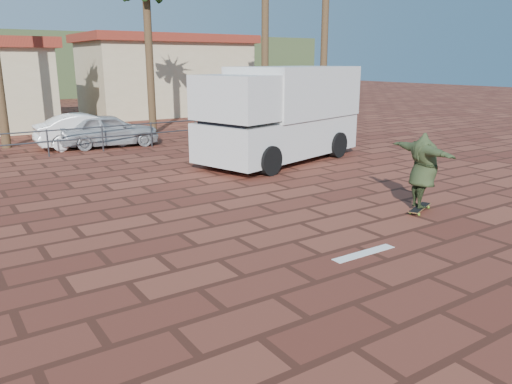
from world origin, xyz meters
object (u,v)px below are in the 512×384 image
longboard (420,208)px  car_white (88,130)px  skateboarder (423,171)px  car_silver (109,130)px  campervan (281,112)px

longboard → car_white: size_ratio=0.25×
skateboarder → car_white: size_ratio=0.53×
car_silver → skateboarder: bearing=-158.9°
skateboarder → car_silver: size_ratio=0.54×
car_white → skateboarder: bearing=-162.6°
car_silver → longboard: bearing=-158.9°
skateboarder → campervan: campervan is taller
skateboarder → campervan: 6.89m
campervan → car_white: 8.25m
longboard → car_silver: 13.42m
skateboarder → longboard: bearing=14.4°
skateboarder → car_silver: (-3.13, 13.03, -0.30)m
skateboarder → car_white: bearing=30.3°
longboard → skateboarder: bearing=-111.0°
campervan → car_silver: campervan is taller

